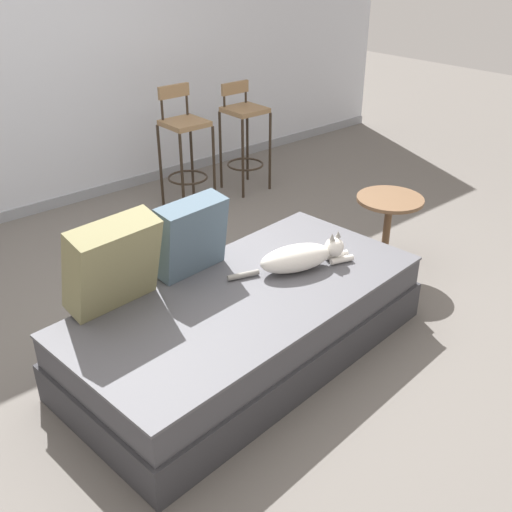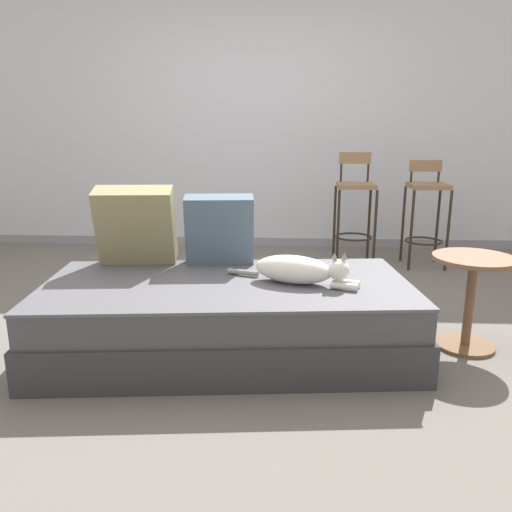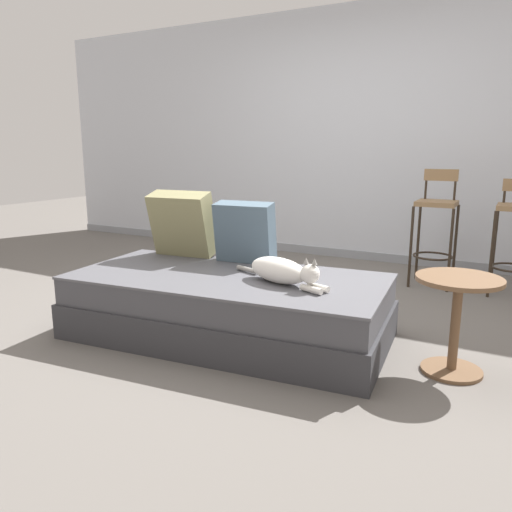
{
  "view_description": "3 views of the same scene",
  "coord_description": "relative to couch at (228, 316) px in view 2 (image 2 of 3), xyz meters",
  "views": [
    {
      "loc": [
        -1.7,
        -2.45,
        2.06
      ],
      "look_at": [
        0.15,
        -0.3,
        0.52
      ],
      "focal_mm": 42.0,
      "sensor_mm": 36.0,
      "label": 1
    },
    {
      "loc": [
        0.29,
        -2.95,
        1.2
      ],
      "look_at": [
        0.15,
        -0.3,
        0.52
      ],
      "focal_mm": 35.0,
      "sensor_mm": 36.0,
      "label": 2
    },
    {
      "loc": [
        1.6,
        -2.97,
        1.19
      ],
      "look_at": [
        0.15,
        -0.3,
        0.52
      ],
      "focal_mm": 35.0,
      "sensor_mm": 36.0,
      "label": 3
    }
  ],
  "objects": [
    {
      "name": "cat",
      "position": [
        0.38,
        -0.01,
        0.27
      ],
      "size": [
        0.71,
        0.31,
        0.19
      ],
      "color": "white",
      "rests_on": "couch"
    },
    {
      "name": "side_table",
      "position": [
        1.34,
        0.12,
        0.14
      ],
      "size": [
        0.44,
        0.44,
        0.53
      ],
      "color": "brown",
      "rests_on": "ground"
    },
    {
      "name": "throw_pillow_middle",
      "position": [
        -0.08,
        0.37,
        0.41
      ],
      "size": [
        0.42,
        0.24,
        0.42
      ],
      "color": "#4C6070",
      "rests_on": "couch"
    },
    {
      "name": "wall_baseboard_trim",
      "position": [
        0.0,
        2.6,
        -0.16
      ],
      "size": [
        8.0,
        0.02,
        0.09
      ],
      "primitive_type": "cube",
      "color": "gray",
      "rests_on": "ground"
    },
    {
      "name": "bar_stool_by_doorway",
      "position": [
        1.56,
        1.9,
        0.35
      ],
      "size": [
        0.34,
        0.34,
        0.93
      ],
      "color": "#2D2319",
      "rests_on": "ground"
    },
    {
      "name": "wall_back_panel",
      "position": [
        0.0,
        2.65,
        1.09
      ],
      "size": [
        8.0,
        0.1,
        2.6
      ],
      "primitive_type": "cube",
      "color": "silver",
      "rests_on": "ground"
    },
    {
      "name": "couch",
      "position": [
        0.0,
        0.0,
        0.0
      ],
      "size": [
        2.06,
        1.14,
        0.4
      ],
      "color": "#353539",
      "rests_on": "ground"
    },
    {
      "name": "bar_stool_near_window",
      "position": [
        0.93,
        1.9,
        0.37
      ],
      "size": [
        0.34,
        0.34,
        1.0
      ],
      "color": "#2D2319",
      "rests_on": "ground"
    },
    {
      "name": "throw_pillow_corner",
      "position": [
        -0.58,
        0.33,
        0.44
      ],
      "size": [
        0.48,
        0.32,
        0.48
      ],
      "color": "#847F56",
      "rests_on": "couch"
    },
    {
      "name": "ground_plane",
      "position": [
        0.0,
        0.4,
        -0.21
      ],
      "size": [
        16.0,
        16.0,
        0.0
      ],
      "primitive_type": "plane",
      "color": "#66605B",
      "rests_on": "ground"
    }
  ]
}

